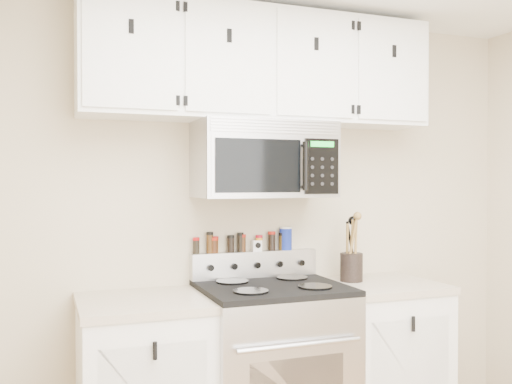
% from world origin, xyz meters
% --- Properties ---
extents(back_wall, '(3.50, 0.01, 2.50)m').
position_xyz_m(back_wall, '(0.00, 1.75, 1.25)').
color(back_wall, '#B9AB8B').
rests_on(back_wall, floor).
extents(range, '(0.76, 0.65, 1.10)m').
position_xyz_m(range, '(0.00, 1.43, 0.49)').
color(range, '#B7B7BA').
rests_on(range, floor).
extents(base_cabinet_right, '(0.64, 0.62, 0.92)m').
position_xyz_m(base_cabinet_right, '(0.69, 1.45, 0.46)').
color(base_cabinet_right, white).
rests_on(base_cabinet_right, floor).
extents(microwave, '(0.76, 0.44, 0.42)m').
position_xyz_m(microwave, '(0.00, 1.55, 1.63)').
color(microwave, '#9E9EA3').
rests_on(microwave, back_wall).
extents(upper_cabinets, '(2.00, 0.35, 0.62)m').
position_xyz_m(upper_cabinets, '(-0.00, 1.58, 2.15)').
color(upper_cabinets, white).
rests_on(upper_cabinets, back_wall).
extents(utensil_crock, '(0.13, 0.13, 0.39)m').
position_xyz_m(utensil_crock, '(0.54, 1.53, 1.02)').
color(utensil_crock, black).
rests_on(utensil_crock, base_cabinet_right).
extents(kitchen_timer, '(0.06, 0.05, 0.06)m').
position_xyz_m(kitchen_timer, '(0.01, 1.71, 1.13)').
color(kitchen_timer, white).
rests_on(kitchen_timer, range).
extents(salt_canister, '(0.07, 0.07, 0.14)m').
position_xyz_m(salt_canister, '(0.20, 1.71, 1.17)').
color(salt_canister, navy).
rests_on(salt_canister, range).
extents(spice_jar_0, '(0.04, 0.04, 0.09)m').
position_xyz_m(spice_jar_0, '(-0.35, 1.71, 1.15)').
color(spice_jar_0, black).
rests_on(spice_jar_0, range).
extents(spice_jar_1, '(0.04, 0.04, 0.12)m').
position_xyz_m(spice_jar_1, '(-0.27, 1.71, 1.16)').
color(spice_jar_1, '#42280F').
rests_on(spice_jar_1, range).
extents(spice_jar_2, '(0.05, 0.05, 0.09)m').
position_xyz_m(spice_jar_2, '(-0.24, 1.71, 1.15)').
color(spice_jar_2, '#3D1F0E').
rests_on(spice_jar_2, range).
extents(spice_jar_3, '(0.04, 0.04, 0.09)m').
position_xyz_m(spice_jar_3, '(-0.24, 1.71, 1.15)').
color(spice_jar_3, orange).
rests_on(spice_jar_3, range).
extents(spice_jar_4, '(0.04, 0.04, 0.10)m').
position_xyz_m(spice_jar_4, '(-0.14, 1.71, 1.15)').
color(spice_jar_4, black).
rests_on(spice_jar_4, range).
extents(spice_jar_5, '(0.04, 0.04, 0.11)m').
position_xyz_m(spice_jar_5, '(-0.09, 1.71, 1.16)').
color(spice_jar_5, black).
rests_on(spice_jar_5, range).
extents(spice_jar_6, '(0.04, 0.04, 0.10)m').
position_xyz_m(spice_jar_6, '(-0.07, 1.71, 1.15)').
color(spice_jar_6, '#3F230F').
rests_on(spice_jar_6, range).
extents(spice_jar_7, '(0.04, 0.04, 0.09)m').
position_xyz_m(spice_jar_7, '(0.03, 1.71, 1.15)').
color(spice_jar_7, orange).
rests_on(spice_jar_7, range).
extents(spice_jar_8, '(0.04, 0.04, 0.11)m').
position_xyz_m(spice_jar_8, '(0.11, 1.71, 1.16)').
color(spice_jar_8, black).
rests_on(spice_jar_8, range).
extents(spice_jar_9, '(0.04, 0.04, 0.10)m').
position_xyz_m(spice_jar_9, '(0.18, 1.71, 1.15)').
color(spice_jar_9, '#422E0F').
rests_on(spice_jar_9, range).
extents(spice_jar_10, '(0.04, 0.04, 0.10)m').
position_xyz_m(spice_jar_10, '(0.20, 1.71, 1.15)').
color(spice_jar_10, gold).
rests_on(spice_jar_10, range).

